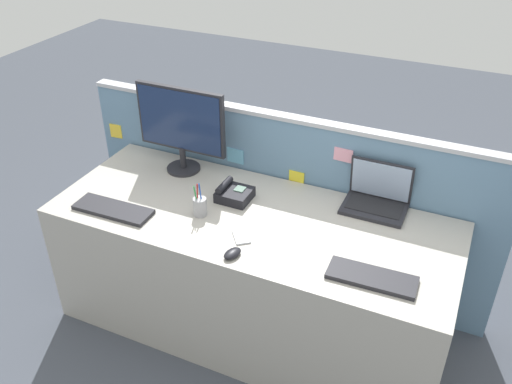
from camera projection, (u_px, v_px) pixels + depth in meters
ground_plane at (253, 321)px, 3.22m from camera, size 10.00×10.00×0.00m
desk at (252, 272)px, 3.02m from camera, size 2.11×0.83×0.75m
cubicle_divider at (284, 202)px, 3.26m from camera, size 2.50×0.08×1.13m
desktop_monitor at (181, 124)px, 3.07m from camera, size 0.54×0.20×0.51m
laptop at (377, 196)px, 2.86m from camera, size 0.33×0.23×0.25m
desk_phone at (234, 194)px, 2.94m from camera, size 0.17×0.16×0.09m
keyboard_main at (372, 278)px, 2.40m from camera, size 0.40×0.16×0.02m
keyboard_spare at (113, 209)px, 2.85m from camera, size 0.43×0.15×0.02m
computer_mouse_right_hand at (232, 253)px, 2.53m from camera, size 0.09×0.11×0.03m
pen_cup at (200, 206)px, 2.80m from camera, size 0.07×0.07×0.18m
cell_phone_silver_slab at (241, 236)px, 2.67m from camera, size 0.13×0.14×0.01m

